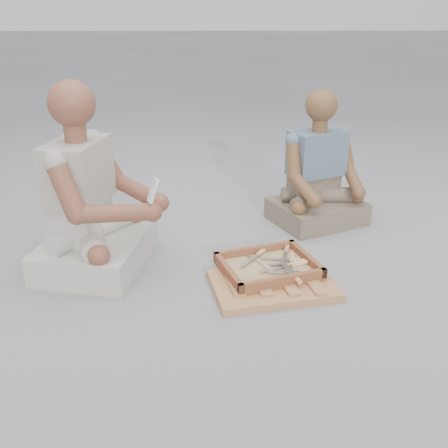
{
  "coord_description": "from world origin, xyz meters",
  "views": [
    {
      "loc": [
        -0.16,
        -1.99,
        1.2
      ],
      "look_at": [
        -0.11,
        0.1,
        0.3
      ],
      "focal_mm": 40.0,
      "sensor_mm": 36.0,
      "label": 1
    }
  ],
  "objects_px": {
    "companion": "(318,180)",
    "craftsman": "(91,207)",
    "tool_tray": "(268,268)",
    "carved_panel": "(273,285)"
  },
  "relations": [
    {
      "from": "carved_panel",
      "to": "tool_tray",
      "type": "relative_size",
      "value": 1.06
    },
    {
      "from": "tool_tray",
      "to": "craftsman",
      "type": "height_order",
      "value": "craftsman"
    },
    {
      "from": "carved_panel",
      "to": "tool_tray",
      "type": "bearing_deg",
      "value": 96.2
    },
    {
      "from": "carved_panel",
      "to": "companion",
      "type": "distance_m",
      "value": 0.91
    },
    {
      "from": "carved_panel",
      "to": "tool_tray",
      "type": "height_order",
      "value": "tool_tray"
    },
    {
      "from": "craftsman",
      "to": "carved_panel",
      "type": "bearing_deg",
      "value": 83.87
    },
    {
      "from": "companion",
      "to": "craftsman",
      "type": "bearing_deg",
      "value": -0.93
    },
    {
      "from": "tool_tray",
      "to": "craftsman",
      "type": "relative_size",
      "value": 0.58
    },
    {
      "from": "craftsman",
      "to": "tool_tray",
      "type": "bearing_deg",
      "value": 89.95
    },
    {
      "from": "carved_panel",
      "to": "companion",
      "type": "bearing_deg",
      "value": 66.22
    }
  ]
}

